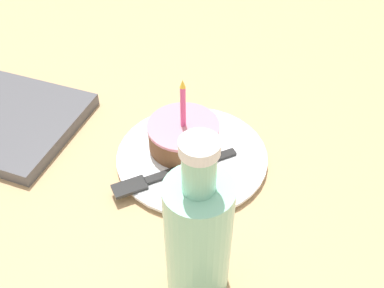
% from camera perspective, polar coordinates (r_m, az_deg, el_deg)
% --- Properties ---
extents(ground_plane, '(2.40, 2.40, 0.04)m').
position_cam_1_polar(ground_plane, '(0.65, 0.42, -3.95)').
color(ground_plane, tan).
rests_on(ground_plane, ground).
extents(plate, '(0.21, 0.21, 0.01)m').
position_cam_1_polar(plate, '(0.64, -0.00, -1.62)').
color(plate, silver).
rests_on(plate, ground_plane).
extents(cake_slice, '(0.10, 0.10, 0.12)m').
position_cam_1_polar(cake_slice, '(0.64, -1.08, 1.16)').
color(cake_slice, brown).
rests_on(cake_slice, plate).
extents(fork, '(0.14, 0.14, 0.01)m').
position_cam_1_polar(fork, '(0.61, -3.10, -3.85)').
color(fork, '#262626').
rests_on(fork, plate).
extents(bottle, '(0.07, 0.07, 0.22)m').
position_cam_1_polar(bottle, '(0.46, 0.77, -11.53)').
color(bottle, '#8CD1B2').
rests_on(bottle, ground_plane).
extents(marble_board, '(0.23, 0.19, 0.02)m').
position_cam_1_polar(marble_board, '(0.76, -22.97, 2.94)').
color(marble_board, '#4C4C51').
rests_on(marble_board, ground_plane).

